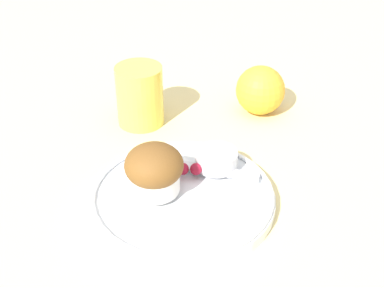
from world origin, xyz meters
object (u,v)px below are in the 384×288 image
(orange_fruit, at_px, (260,90))
(juice_glass, at_px, (140,95))
(muffin, at_px, (154,170))
(butter_knife, at_px, (197,167))

(orange_fruit, xyz_separation_m, juice_glass, (-0.18, -0.04, 0.01))
(muffin, relative_size, juice_glass, 0.77)
(butter_knife, height_order, juice_glass, juice_glass)
(muffin, height_order, juice_glass, juice_glass)
(orange_fruit, relative_size, juice_glass, 0.83)
(butter_knife, bearing_deg, orange_fruit, 76.79)
(juice_glass, bearing_deg, butter_knife, -58.97)
(muffin, xyz_separation_m, orange_fruit, (0.15, 0.23, -0.01))
(muffin, distance_m, butter_knife, 0.07)
(juice_glass, bearing_deg, orange_fruit, 10.94)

